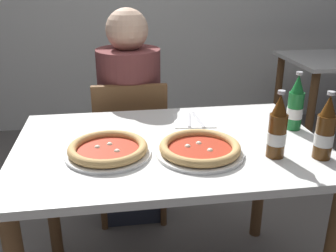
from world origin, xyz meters
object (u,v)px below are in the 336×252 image
object	(u,v)px
dining_table_background	(336,77)
beer_bottle_right	(277,130)
beer_bottle_center	(325,131)
napkin_with_cutlery	(194,120)
chair_behind_table	(131,144)
dining_table_main	(170,168)
diner_seated	(131,123)
pizza_margherita_near	(200,149)
beer_bottle_left	(295,105)
pizza_marinara_far	(108,150)

from	to	relation	value
dining_table_background	beer_bottle_right	distance (m)	2.02
beer_bottle_center	beer_bottle_right	world-z (taller)	same
napkin_with_cutlery	chair_behind_table	bearing A→B (deg)	124.12
dining_table_main	beer_bottle_center	size ratio (longest dim) A/B	4.86
diner_seated	dining_table_background	bearing A→B (deg)	24.07
dining_table_background	napkin_with_cutlery	world-z (taller)	napkin_with_cutlery
chair_behind_table	beer_bottle_center	xyz separation A→B (m)	(0.64, -0.82, 0.37)
dining_table_main	chair_behind_table	world-z (taller)	chair_behind_table
pizza_margherita_near	beer_bottle_right	bearing A→B (deg)	-12.49
dining_table_background	beer_bottle_left	distance (m)	1.72
chair_behind_table	beer_bottle_right	bearing A→B (deg)	123.76
pizza_margherita_near	dining_table_background	bearing A→B (deg)	46.00
dining_table_main	diner_seated	bearing A→B (deg)	100.27
dining_table_main	beer_bottle_center	bearing A→B (deg)	-22.29
chair_behind_table	dining_table_background	xyz separation A→B (m)	(1.70, 0.81, 0.11)
dining_table_background	napkin_with_cutlery	distance (m)	1.87
pizza_marinara_far	beer_bottle_center	xyz separation A→B (m)	(0.76, -0.14, 0.08)
dining_table_background	pizza_margherita_near	bearing A→B (deg)	-134.00
dining_table_main	pizza_margherita_near	size ratio (longest dim) A/B	3.71
dining_table_background	beer_bottle_left	xyz separation A→B (m)	(-1.03, -1.35, 0.26)
beer_bottle_center	dining_table_main	bearing A→B (deg)	157.71
dining_table_main	pizza_marinara_far	world-z (taller)	pizza_marinara_far
diner_seated	beer_bottle_right	world-z (taller)	diner_seated
diner_seated	pizza_margherita_near	size ratio (longest dim) A/B	3.74
beer_bottle_center	napkin_with_cutlery	size ratio (longest dim) A/B	1.25
chair_behind_table	pizza_marinara_far	size ratio (longest dim) A/B	2.71
dining_table_background	beer_bottle_center	bearing A→B (deg)	-122.98
pizza_marinara_far	beer_bottle_right	world-z (taller)	beer_bottle_right
diner_seated	beer_bottle_left	distance (m)	0.93
beer_bottle_center	napkin_with_cutlery	bearing A→B (deg)	131.01
diner_seated	beer_bottle_left	world-z (taller)	diner_seated
dining_table_background	beer_bottle_right	world-z (taller)	beer_bottle_right
dining_table_main	pizza_margherita_near	world-z (taller)	pizza_margherita_near
pizza_margherita_near	napkin_with_cutlery	xyz separation A→B (m)	(0.05, 0.34, -0.02)
chair_behind_table	pizza_margherita_near	xyz separation A→B (m)	(0.21, -0.73, 0.29)
pizza_margherita_near	beer_bottle_left	distance (m)	0.49
beer_bottle_center	dining_table_background	bearing A→B (deg)	57.02
diner_seated	dining_table_background	world-z (taller)	diner_seated
pizza_marinara_far	dining_table_main	bearing A→B (deg)	17.27
dining_table_background	beer_bottle_center	distance (m)	1.96
beer_bottle_left	napkin_with_cutlery	world-z (taller)	beer_bottle_left
dining_table_background	beer_bottle_left	world-z (taller)	beer_bottle_left
beer_bottle_center	diner_seated	bearing A→B (deg)	126.12
dining_table_main	beer_bottle_left	distance (m)	0.59
dining_table_background	beer_bottle_center	xyz separation A→B (m)	(-1.06, -1.63, 0.26)
beer_bottle_center	napkin_with_cutlery	xyz separation A→B (m)	(-0.37, 0.43, -0.10)
pizza_marinara_far	beer_bottle_left	size ratio (longest dim) A/B	1.27
chair_behind_table	dining_table_background	size ratio (longest dim) A/B	1.06
pizza_marinara_far	napkin_with_cutlery	xyz separation A→B (m)	(0.38, 0.29, -0.02)
beer_bottle_right	dining_table_background	bearing A→B (deg)	52.61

